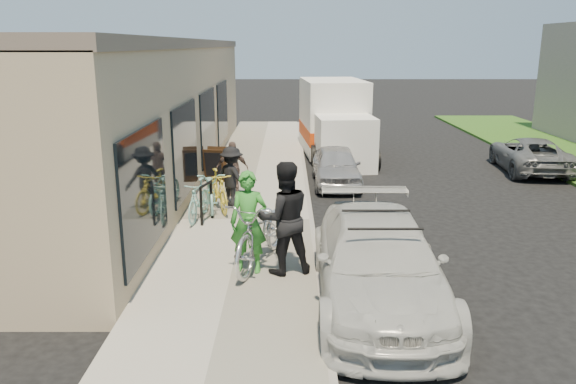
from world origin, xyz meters
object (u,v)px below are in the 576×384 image
object	(u,v)px
sedan_white	(378,262)
bystander_b	(232,169)
sedan_silver	(336,166)
sandwich_board	(215,164)
woman_rider	(249,222)
cruiser_bike_b	(211,190)
man_standing	(284,218)
bike_rack	(206,198)
moving_truck	(335,123)
cruiser_bike_a	(199,200)
bystander_a	(232,177)
tandem_bike	(261,231)
far_car_gray	(530,154)
cruiser_bike_c	(218,191)

from	to	relation	value
sedan_white	bystander_b	size ratio (longest dim) A/B	3.38
sedan_silver	bystander_b	size ratio (longest dim) A/B	2.31
sandwich_board	woman_rider	bearing A→B (deg)	-69.36
cruiser_bike_b	man_standing	bearing A→B (deg)	-75.39
bike_rack	cruiser_bike_b	distance (m)	1.03
sedan_white	woman_rider	distance (m)	2.37
moving_truck	cruiser_bike_a	size ratio (longest dim) A/B	3.77
sandwich_board	moving_truck	world-z (taller)	moving_truck
sedan_white	man_standing	size ratio (longest dim) A/B	2.45
woman_rider	bystander_a	distance (m)	4.14
sedan_white	man_standing	world-z (taller)	man_standing
bystander_a	bystander_b	size ratio (longest dim) A/B	1.04
bike_rack	tandem_bike	distance (m)	2.90
man_standing	tandem_bike	bearing A→B (deg)	-57.59
bike_rack	bystander_b	distance (m)	2.38
sedan_white	sandwich_board	bearing A→B (deg)	116.42
bike_rack	sedan_silver	distance (m)	5.25
moving_truck	bystander_b	world-z (taller)	moving_truck
sedan_white	man_standing	distance (m)	1.83
far_car_gray	bystander_b	bearing A→B (deg)	26.95
sedan_silver	far_car_gray	distance (m)	6.80
bike_rack	cruiser_bike_b	world-z (taller)	cruiser_bike_b
bike_rack	far_car_gray	xyz separation A→B (m)	(9.84, 5.95, -0.13)
cruiser_bike_a	bystander_b	bearing A→B (deg)	83.29
man_standing	bystander_a	bearing A→B (deg)	-87.65
sedan_silver	far_car_gray	bearing A→B (deg)	16.21
cruiser_bike_b	bystander_b	world-z (taller)	bystander_b
cruiser_bike_b	bystander_a	bearing A→B (deg)	8.32
sedan_white	bystander_b	bearing A→B (deg)	116.90
tandem_bike	bystander_a	distance (m)	3.86
moving_truck	far_car_gray	bearing A→B (deg)	-26.60
bystander_a	bike_rack	bearing A→B (deg)	108.94
sedan_white	man_standing	bearing A→B (deg)	150.02
man_standing	cruiser_bike_b	distance (m)	4.39
woman_rider	cruiser_bike_c	distance (m)	3.96
sedan_silver	cruiser_bike_c	distance (m)	4.45
sedan_silver	woman_rider	xyz separation A→B (m)	(-2.13, -6.98, 0.49)
tandem_bike	sandwich_board	bearing A→B (deg)	121.27
sedan_white	bystander_b	xyz separation A→B (m)	(-2.92, 6.20, 0.17)
woman_rider	cruiser_bike_c	size ratio (longest dim) A/B	1.11
moving_truck	woman_rider	distance (m)	11.65
sedan_white	tandem_bike	bearing A→B (deg)	147.45
man_standing	cruiser_bike_a	distance (m)	3.72
sedan_silver	woman_rider	distance (m)	7.31
far_car_gray	cruiser_bike_b	bearing A→B (deg)	32.56
sedan_silver	tandem_bike	bearing A→B (deg)	-105.76
moving_truck	cruiser_bike_c	xyz separation A→B (m)	(-3.43, -7.58, -0.60)
bike_rack	bystander_a	size ratio (longest dim) A/B	0.59
sedan_white	sedan_silver	xyz separation A→B (m)	(0.00, 7.96, -0.13)
far_car_gray	cruiser_bike_a	distance (m)	11.58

